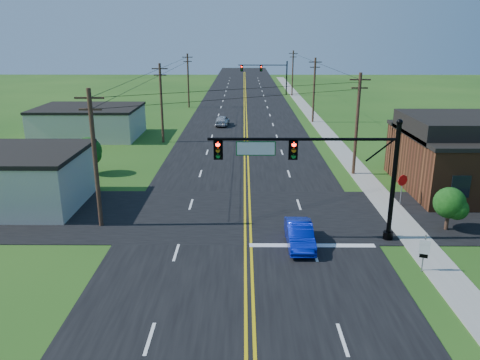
{
  "coord_description": "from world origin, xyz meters",
  "views": [
    {
      "loc": [
        -0.13,
        -18.5,
        12.12
      ],
      "look_at": [
        -0.33,
        10.0,
        3.19
      ],
      "focal_mm": 35.0,
      "sensor_mm": 36.0,
      "label": 1
    }
  ],
  "objects_px": {
    "blue_car": "(300,235)",
    "signal_mast_main": "(319,165)",
    "stop_sign": "(402,183)",
    "route_sign": "(424,250)",
    "signal_mast_far": "(266,72)"
  },
  "relations": [
    {
      "from": "signal_mast_far",
      "to": "blue_car",
      "type": "bearing_deg",
      "value": -90.95
    },
    {
      "from": "signal_mast_far",
      "to": "stop_sign",
      "type": "height_order",
      "value": "signal_mast_far"
    },
    {
      "from": "signal_mast_main",
      "to": "signal_mast_far",
      "type": "distance_m",
      "value": 72.0
    },
    {
      "from": "signal_mast_main",
      "to": "stop_sign",
      "type": "bearing_deg",
      "value": 39.84
    },
    {
      "from": "blue_car",
      "to": "stop_sign",
      "type": "bearing_deg",
      "value": 39.89
    },
    {
      "from": "signal_mast_main",
      "to": "stop_sign",
      "type": "distance_m",
      "value": 9.75
    },
    {
      "from": "signal_mast_main",
      "to": "route_sign",
      "type": "bearing_deg",
      "value": -38.92
    },
    {
      "from": "signal_mast_far",
      "to": "stop_sign",
      "type": "relative_size",
      "value": 4.6
    },
    {
      "from": "signal_mast_far",
      "to": "signal_mast_main",
      "type": "bearing_deg",
      "value": -90.08
    },
    {
      "from": "stop_sign",
      "to": "blue_car",
      "type": "bearing_deg",
      "value": -162.75
    },
    {
      "from": "route_sign",
      "to": "stop_sign",
      "type": "height_order",
      "value": "stop_sign"
    },
    {
      "from": "signal_mast_far",
      "to": "blue_car",
      "type": "distance_m",
      "value": 73.11
    },
    {
      "from": "signal_mast_main",
      "to": "stop_sign",
      "type": "relative_size",
      "value": 4.73
    },
    {
      "from": "blue_car",
      "to": "signal_mast_main",
      "type": "bearing_deg",
      "value": 41.65
    },
    {
      "from": "route_sign",
      "to": "stop_sign",
      "type": "bearing_deg",
      "value": 98.15
    }
  ]
}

